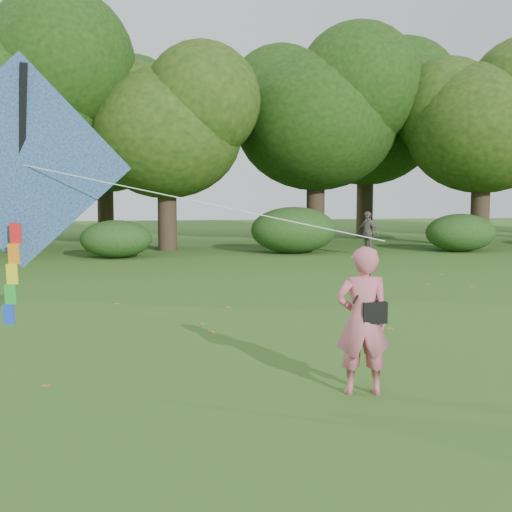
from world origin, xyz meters
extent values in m
plane|color=#265114|center=(0.00, 0.00, 0.00)|extent=(100.00, 100.00, 0.00)
imported|color=#C45C6E|center=(-0.31, -0.08, 0.90)|extent=(0.72, 0.53, 1.81)
imported|color=#685E5D|center=(5.62, 16.49, 0.86)|extent=(0.88, 1.08, 1.72)
cube|color=black|center=(-0.19, -0.11, 1.01)|extent=(0.30, 0.20, 0.26)
cylinder|color=black|center=(-0.31, -0.12, 1.36)|extent=(0.33, 0.14, 0.47)
cube|color=#2768AB|center=(-4.40, 1.09, 2.79)|extent=(2.70, 0.61, 2.67)
cube|color=black|center=(-4.40, 1.12, 2.79)|extent=(0.36, 0.79, 2.39)
cylinder|color=white|center=(-2.23, 0.48, 2.33)|extent=(4.35, 1.23, 0.94)
cube|color=red|center=(-4.50, 1.11, 1.93)|extent=(0.14, 0.06, 0.26)
cube|color=orange|center=(-4.53, 1.11, 1.67)|extent=(0.14, 0.06, 0.26)
cube|color=yellow|center=(-4.56, 1.11, 1.41)|extent=(0.14, 0.06, 0.26)
cube|color=green|center=(-4.59, 1.11, 1.15)|extent=(0.14, 0.06, 0.26)
cube|color=blue|center=(-4.62, 1.11, 0.89)|extent=(0.14, 0.06, 0.26)
cylinder|color=#3A2D1E|center=(-8.00, 21.00, 1.92)|extent=(0.88, 0.88, 3.85)
ellipsoid|color=#1E3F11|center=(-8.00, 21.00, 6.05)|extent=(8.00, 8.00, 6.80)
cylinder|color=#3A2D1E|center=(-2.00, 20.00, 1.57)|extent=(0.80, 0.80, 3.15)
ellipsoid|color=#1E3F11|center=(-2.00, 20.00, 4.91)|extent=(6.40, 6.40, 5.44)
cylinder|color=#3A2D1E|center=(5.00, 22.00, 1.84)|extent=(0.86, 0.86, 3.67)
ellipsoid|color=#1E3F11|center=(5.00, 22.00, 5.76)|extent=(7.60, 7.60, 6.46)
cylinder|color=#3A2D1E|center=(12.00, 19.50, 1.72)|extent=(0.83, 0.83, 3.43)
ellipsoid|color=#1E3F11|center=(12.00, 19.50, 5.30)|extent=(6.80, 6.80, 5.78)
cylinder|color=#3A2D1E|center=(-5.00, 27.50, 1.75)|extent=(0.84, 0.84, 3.50)
ellipsoid|color=#1E3F11|center=(-5.00, 27.50, 5.43)|extent=(7.00, 7.00, 5.95)
cylinder|color=#3A2D1E|center=(9.00, 26.50, 2.01)|extent=(0.90, 0.90, 4.02)
ellipsoid|color=#1E3F11|center=(9.00, 26.50, 6.17)|extent=(7.80, 7.80, 6.63)
ellipsoid|color=#264919|center=(-4.00, 17.10, 0.71)|extent=(2.66, 2.09, 1.42)
ellipsoid|color=#264919|center=(3.00, 17.90, 0.94)|extent=(3.50, 2.75, 1.88)
ellipsoid|color=#264919|center=(10.00, 17.40, 0.79)|extent=(2.94, 2.31, 1.58)
cube|color=#955F28|center=(-4.15, 0.88, 0.00)|extent=(0.14, 0.13, 0.01)
cube|color=#955F28|center=(5.80, 10.45, 0.00)|extent=(0.13, 0.10, 0.01)
cube|color=#955F28|center=(4.55, 8.59, 0.00)|extent=(0.14, 0.12, 0.01)
cube|color=#955F28|center=(5.45, 8.00, 0.00)|extent=(0.14, 0.13, 0.01)
cube|color=#955F28|center=(1.45, 3.44, 0.00)|extent=(0.14, 0.11, 0.01)
cube|color=#955F28|center=(-3.54, 6.89, 0.00)|extent=(0.12, 0.08, 0.01)
cube|color=#955F28|center=(-1.78, 3.65, 0.00)|extent=(0.12, 0.08, 0.01)
cube|color=#955F28|center=(-1.19, 6.03, 0.00)|extent=(0.12, 0.14, 0.01)
cube|color=#955F28|center=(-1.88, 4.43, 0.00)|extent=(0.12, 0.14, 0.01)
camera|label=1|loc=(-2.86, -7.38, 2.44)|focal=45.00mm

